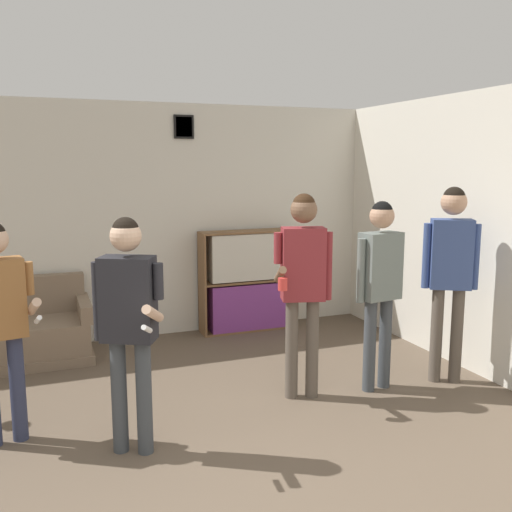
{
  "coord_description": "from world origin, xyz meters",
  "views": [
    {
      "loc": [
        -0.97,
        -2.37,
        2.03
      ],
      "look_at": [
        0.75,
        2.09,
        1.24
      ],
      "focal_mm": 40.0,
      "sensor_mm": 36.0,
      "label": 1
    }
  ],
  "objects": [
    {
      "name": "wall_back",
      "position": [
        -0.0,
        4.2,
        1.35
      ],
      "size": [
        8.25,
        0.08,
        2.7
      ],
      "color": "silver",
      "rests_on": "ground_plane"
    },
    {
      "name": "wall_right",
      "position": [
        2.96,
        2.09,
        1.35
      ],
      "size": [
        0.06,
        6.57,
        2.7
      ],
      "color": "silver",
      "rests_on": "ground_plane"
    },
    {
      "name": "couch",
      "position": [
        -1.39,
        3.78,
        0.28
      ],
      "size": [
        1.79,
        0.8,
        0.83
      ],
      "color": "#7A6651",
      "rests_on": "ground_plane"
    },
    {
      "name": "bookshelf",
      "position": [
        1.36,
        3.98,
        0.61
      ],
      "size": [
        1.15,
        0.3,
        1.22
      ],
      "color": "brown",
      "rests_on": "ground_plane"
    },
    {
      "name": "person_player_foreground_center",
      "position": [
        -0.42,
        1.46,
        1.03
      ],
      "size": [
        0.45,
        0.59,
        1.67
      ],
      "color": "#3D4247",
      "rests_on": "ground_plane"
    },
    {
      "name": "person_watcher_holding_cup",
      "position": [
        1.1,
        1.9,
        1.1
      ],
      "size": [
        0.56,
        0.4,
        1.78
      ],
      "color": "brown",
      "rests_on": "ground_plane"
    },
    {
      "name": "person_spectator_near_bookshelf",
      "position": [
        1.82,
        1.83,
        1.05
      ],
      "size": [
        0.5,
        0.25,
        1.7
      ],
      "color": "#3D4247",
      "rests_on": "ground_plane"
    },
    {
      "name": "person_spectator_far_right",
      "position": [
        2.51,
        1.75,
        1.13
      ],
      "size": [
        0.44,
        0.35,
        1.82
      ],
      "color": "brown",
      "rests_on": "ground_plane"
    }
  ]
}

